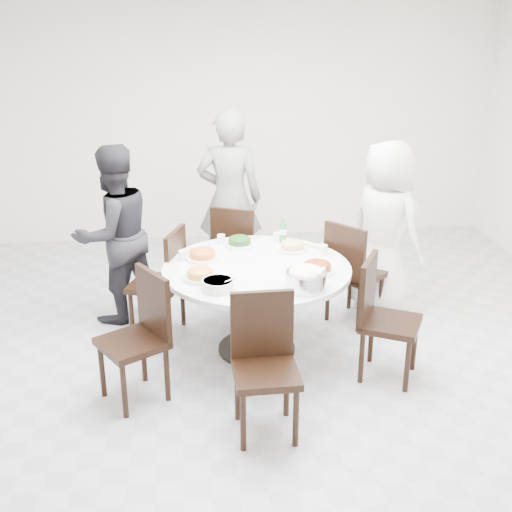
{
  "coord_description": "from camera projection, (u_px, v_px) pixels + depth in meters",
  "views": [
    {
      "loc": [
        -0.76,
        -4.65,
        2.65
      ],
      "look_at": [
        -0.21,
        0.09,
        0.82
      ],
      "focal_mm": 45.0,
      "sensor_mm": 36.0,
      "label": 1
    }
  ],
  "objects": [
    {
      "name": "dish_orange",
      "position": [
        202.0,
        255.0,
        5.22
      ],
      "size": [
        0.27,
        0.27,
        0.07
      ],
      "primitive_type": "cylinder",
      "color": "white",
      "rests_on": "dining_table"
    },
    {
      "name": "beverage_bottle",
      "position": [
        283.0,
        230.0,
        5.59
      ],
      "size": [
        0.06,
        0.06,
        0.23
      ],
      "primitive_type": "cylinder",
      "color": "#338041",
      "rests_on": "dining_table"
    },
    {
      "name": "rice_bowl",
      "position": [
        306.0,
        280.0,
        4.66
      ],
      "size": [
        0.3,
        0.3,
        0.13
      ],
      "primitive_type": "cylinder",
      "color": "silver",
      "rests_on": "dining_table"
    },
    {
      "name": "chair_ne",
      "position": [
        356.0,
        271.0,
        5.71
      ],
      "size": [
        0.59,
        0.59,
        0.95
      ],
      "primitive_type": "cube",
      "rotation": [
        0.0,
        0.0,
        2.27
      ],
      "color": "black",
      "rests_on": "floor"
    },
    {
      "name": "diner_left",
      "position": [
        114.0,
        235.0,
        5.66
      ],
      "size": [
        0.99,
        0.95,
        1.6
      ],
      "primitive_type": "imported",
      "rotation": [
        0.0,
        0.0,
        3.77
      ],
      "color": "black",
      "rests_on": "floor"
    },
    {
      "name": "dining_table",
      "position": [
        257.0,
        309.0,
        5.22
      ],
      "size": [
        1.5,
        1.5,
        0.75
      ],
      "primitive_type": "cylinder",
      "color": "white",
      "rests_on": "floor"
    },
    {
      "name": "chair_sw",
      "position": [
        132.0,
        340.0,
        4.52
      ],
      "size": [
        0.58,
        0.58,
        0.95
      ],
      "primitive_type": "cube",
      "rotation": [
        0.0,
        0.0,
        5.27
      ],
      "color": "black",
      "rests_on": "floor"
    },
    {
      "name": "tea_cups",
      "position": [
        251.0,
        235.0,
        5.69
      ],
      "size": [
        0.07,
        0.07,
        0.08
      ],
      "primitive_type": "cylinder",
      "color": "white",
      "rests_on": "dining_table"
    },
    {
      "name": "chopsticks",
      "position": [
        249.0,
        237.0,
        5.72
      ],
      "size": [
        0.24,
        0.04,
        0.01
      ],
      "primitive_type": null,
      "color": "tan",
      "rests_on": "dining_table"
    },
    {
      "name": "soup_bowl",
      "position": [
        218.0,
        285.0,
        4.66
      ],
      "size": [
        0.24,
        0.24,
        0.07
      ],
      "primitive_type": "cylinder",
      "color": "white",
      "rests_on": "dining_table"
    },
    {
      "name": "wall_front",
      "position": [
        431.0,
        427.0,
        2.06
      ],
      "size": [
        6.0,
        0.01,
        2.8
      ],
      "primitive_type": "cube",
      "color": "white",
      "rests_on": "ground"
    },
    {
      "name": "chair_nw",
      "position": [
        156.0,
        282.0,
        5.5
      ],
      "size": [
        0.54,
        0.54,
        0.95
      ],
      "primitive_type": "cube",
      "rotation": [
        0.0,
        0.0,
        4.36
      ],
      "color": "black",
      "rests_on": "floor"
    },
    {
      "name": "dish_greens",
      "position": [
        240.0,
        243.0,
        5.52
      ],
      "size": [
        0.25,
        0.25,
        0.06
      ],
      "primitive_type": "cylinder",
      "color": "white",
      "rests_on": "dining_table"
    },
    {
      "name": "floor",
      "position": [
        282.0,
        351.0,
        5.34
      ],
      "size": [
        6.0,
        6.0,
        0.01
      ],
      "primitive_type": "cube",
      "color": "#B0B0B5",
      "rests_on": "ground"
    },
    {
      "name": "diner_right",
      "position": [
        385.0,
        228.0,
        5.81
      ],
      "size": [
        0.85,
        0.94,
        1.6
      ],
      "primitive_type": "imported",
      "rotation": [
        0.0,
        0.0,
        2.13
      ],
      "color": "silver",
      "rests_on": "floor"
    },
    {
      "name": "chair_n",
      "position": [
        239.0,
        251.0,
        6.21
      ],
      "size": [
        0.56,
        0.56,
        0.95
      ],
      "primitive_type": "cube",
      "rotation": [
        0.0,
        0.0,
        2.71
      ],
      "color": "black",
      "rests_on": "floor"
    },
    {
      "name": "chair_s",
      "position": [
        266.0,
        370.0,
        4.14
      ],
      "size": [
        0.43,
        0.43,
        0.95
      ],
      "primitive_type": "cube",
      "rotation": [
        0.0,
        0.0,
        6.3
      ],
      "color": "black",
      "rests_on": "floor"
    },
    {
      "name": "dish_pale",
      "position": [
        292.0,
        247.0,
        5.42
      ],
      "size": [
        0.25,
        0.25,
        0.07
      ],
      "primitive_type": "cylinder",
      "color": "white",
      "rests_on": "dining_table"
    },
    {
      "name": "wall_back",
      "position": [
        245.0,
        123.0,
        7.62
      ],
      "size": [
        6.0,
        0.01,
        2.8
      ],
      "primitive_type": "cube",
      "color": "white",
      "rests_on": "ground"
    },
    {
      "name": "diner_middle",
      "position": [
        230.0,
        199.0,
        6.42
      ],
      "size": [
        0.7,
        0.51,
        1.78
      ],
      "primitive_type": "imported",
      "rotation": [
        0.0,
        0.0,
        3.0
      ],
      "color": "black",
      "rests_on": "floor"
    },
    {
      "name": "chair_se",
      "position": [
        391.0,
        321.0,
        4.81
      ],
      "size": [
        0.57,
        0.57,
        0.95
      ],
      "primitive_type": "cube",
      "rotation": [
        0.0,
        0.0,
        7.36
      ],
      "color": "black",
      "rests_on": "floor"
    },
    {
      "name": "dish_tofu",
      "position": [
        200.0,
        275.0,
        4.83
      ],
      "size": [
        0.26,
        0.26,
        0.07
      ],
      "primitive_type": "cylinder",
      "color": "white",
      "rests_on": "dining_table"
    },
    {
      "name": "dish_redbrown",
      "position": [
        317.0,
        268.0,
        4.96
      ],
      "size": [
        0.28,
        0.28,
        0.07
      ],
      "primitive_type": "cylinder",
      "color": "white",
      "rests_on": "dining_table"
    }
  ]
}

